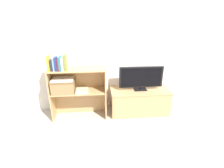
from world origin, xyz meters
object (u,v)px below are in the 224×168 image
object	(u,v)px
tv_stand	(139,101)
book_olive	(65,62)
book_skyblue	(54,64)
book_ivory	(63,64)
book_navy	(56,64)
book_mustard	(49,63)
book_maroon	(58,64)
tv	(141,78)
laptop	(63,79)
book_teal	(60,63)
storage_basket_left	(63,85)
book_charcoal	(52,65)
magazine_stack	(82,91)

from	to	relation	value
tv_stand	book_olive	world-z (taller)	book_olive
tv_stand	book_skyblue	size ratio (longest dim) A/B	5.48
book_skyblue	book_ivory	size ratio (longest dim) A/B	0.98
book_olive	book_navy	bearing A→B (deg)	180.00
book_mustard	book_maroon	xyz separation A→B (m)	(0.15, -0.00, -0.02)
tv	book_olive	world-z (taller)	book_olive
book_olive	laptop	distance (m)	0.31
book_teal	storage_basket_left	xyz separation A→B (m)	(0.00, 0.04, -0.39)
tv	book_olive	bearing A→B (deg)	-174.87
storage_basket_left	laptop	world-z (taller)	laptop
book_mustard	book_skyblue	world-z (taller)	book_mustard
book_mustard	storage_basket_left	distance (m)	0.43
storage_basket_left	laptop	size ratio (longest dim) A/B	1.07
book_olive	storage_basket_left	bearing A→B (deg)	152.78
tv_stand	book_olive	xyz separation A→B (m)	(-1.25, -0.11, 0.80)
book_ivory	tv_stand	bearing A→B (deg)	5.03
tv_stand	laptop	world-z (taller)	laptop
book_maroon	book_skyblue	bearing A→B (deg)	180.00
book_olive	laptop	xyz separation A→B (m)	(-0.08, 0.04, -0.29)
storage_basket_left	book_skyblue	bearing A→B (deg)	-157.22
book_navy	book_charcoal	bearing A→B (deg)	180.00
book_maroon	book_ivory	size ratio (longest dim) A/B	0.96
tv	book_charcoal	distance (m)	1.50
laptop	tv	bearing A→B (deg)	3.08
book_ivory	magazine_stack	distance (m)	0.55
laptop	magazine_stack	distance (m)	0.37
tv_stand	tv	world-z (taller)	tv
book_mustard	book_teal	size ratio (longest dim) A/B	1.07
book_olive	magazine_stack	bearing A→B (deg)	4.28
tv_stand	book_ivory	bearing A→B (deg)	-174.97
book_charcoal	magazine_stack	world-z (taller)	book_charcoal
book_mustard	tv_stand	bearing A→B (deg)	4.33
tv	book_ivory	xyz separation A→B (m)	(-1.30, -0.11, 0.31)
book_skyblue	storage_basket_left	distance (m)	0.39
book_skyblue	book_ivory	xyz separation A→B (m)	(0.13, 0.00, 0.00)
book_ivory	laptop	size ratio (longest dim) A/B	0.56
tv_stand	book_navy	size ratio (longest dim) A/B	5.05
book_mustard	laptop	world-z (taller)	book_mustard
tv	storage_basket_left	bearing A→B (deg)	-176.92
book_teal	book_ivory	distance (m)	0.04
book_skyblue	tv_stand	bearing A→B (deg)	4.56
book_teal	storage_basket_left	size ratio (longest dim) A/B	0.58
tv	book_maroon	size ratio (longest dim) A/B	4.09
book_mustard	book_charcoal	xyz separation A→B (m)	(0.04, 0.00, -0.03)
book_ivory	tv	bearing A→B (deg)	4.96
book_navy	magazine_stack	xyz separation A→B (m)	(0.37, 0.02, -0.48)
laptop	storage_basket_left	bearing A→B (deg)	0.00
laptop	book_navy	bearing A→B (deg)	-147.70
tv	laptop	size ratio (longest dim) A/B	2.21
tv_stand	book_mustard	bearing A→B (deg)	-175.67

